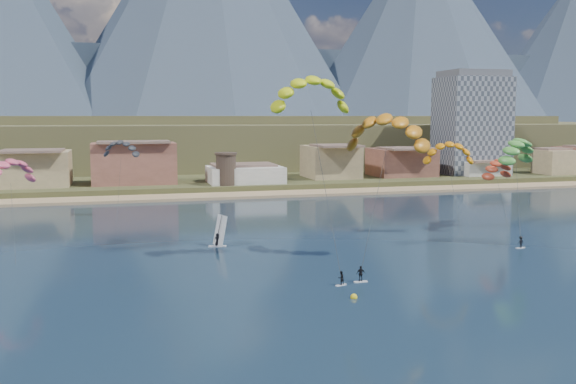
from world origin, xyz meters
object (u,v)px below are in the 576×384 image
(watchtower, at_px, (226,169))
(buoy, at_px, (354,297))
(kitesurfer_green, at_px, (517,148))
(windsurfer, at_px, (218,237))
(kitesurfer_orange, at_px, (387,127))
(kitesurfer_yellow, at_px, (311,89))
(apartment_tower, at_px, (472,123))

(watchtower, distance_m, buoy, 98.95)
(kitesurfer_green, relative_size, windsurfer, 4.04)
(kitesurfer_orange, relative_size, kitesurfer_green, 1.19)
(kitesurfer_yellow, xyz_separation_m, buoy, (-0.22, -17.30, -23.43))
(kitesurfer_green, bearing_deg, windsurfer, 179.03)
(apartment_tower, height_order, buoy, apartment_tower)
(kitesurfer_orange, xyz_separation_m, kitesurfer_green, (29.89, 12.97, -3.92))
(kitesurfer_yellow, height_order, kitesurfer_green, kitesurfer_yellow)
(windsurfer, height_order, buoy, windsurfer)
(apartment_tower, distance_m, watchtower, 82.02)
(windsurfer, bearing_deg, watchtower, 79.71)
(kitesurfer_yellow, relative_size, kitesurfer_green, 1.38)
(windsurfer, distance_m, buoy, 33.14)
(apartment_tower, height_order, windsurfer, apartment_tower)
(apartment_tower, relative_size, kitesurfer_green, 1.64)
(kitesurfer_green, bearing_deg, buoy, -143.41)
(windsurfer, xyz_separation_m, buoy, (10.33, -31.46, -1.41))
(kitesurfer_green, height_order, buoy, kitesurfer_green)
(kitesurfer_green, bearing_deg, kitesurfer_orange, -156.54)
(kitesurfer_orange, relative_size, windsurfer, 4.82)
(kitesurfer_green, distance_m, buoy, 53.32)
(apartment_tower, height_order, watchtower, apartment_tower)
(kitesurfer_green, bearing_deg, apartment_tower, 63.65)
(kitesurfer_yellow, bearing_deg, apartment_tower, 49.45)
(apartment_tower, distance_m, kitesurfer_yellow, 125.74)
(kitesurfer_yellow, bearing_deg, watchtower, 88.83)
(watchtower, bearing_deg, apartment_tower, 9.93)
(apartment_tower, xyz_separation_m, kitesurfer_yellow, (-81.67, -95.44, 5.74))
(windsurfer, bearing_deg, apartment_tower, 41.40)
(kitesurfer_orange, bearing_deg, kitesurfer_yellow, -178.36)
(apartment_tower, xyz_separation_m, kitesurfer_green, (-40.69, -82.15, -3.20))
(kitesurfer_yellow, relative_size, kitesurfer_orange, 1.16)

